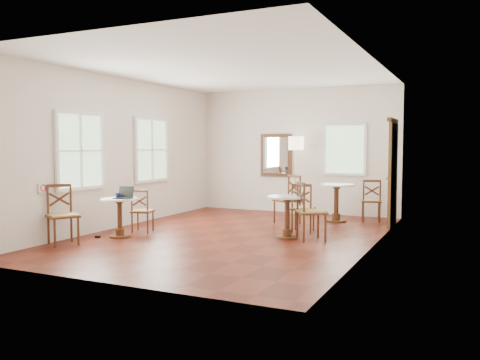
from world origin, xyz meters
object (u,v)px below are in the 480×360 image
(chair_mid_a, at_px, (303,208))
(floor_lamp, at_px, (296,149))
(chair_back_b, at_px, (288,199))
(cafe_table_back, at_px, (336,198))
(chair_near_b, at_px, (62,215))
(chair_mid_b, at_px, (310,211))
(cafe_table_near, at_px, (120,213))
(laptop, at_px, (124,196))
(cafe_table_mid, at_px, (287,212))
(power_adapter, at_px, (98,237))
(water_glass, at_px, (115,195))
(chair_back_a, at_px, (371,200))
(mouse, at_px, (116,198))
(chair_near_a, at_px, (142,211))
(navy_mug, at_px, (118,196))

(chair_mid_a, distance_m, floor_lamp, 2.67)
(chair_back_b, bearing_deg, cafe_table_back, 66.85)
(cafe_table_back, relative_size, chair_near_b, 0.82)
(chair_mid_b, height_order, floor_lamp, floor_lamp)
(cafe_table_near, relative_size, chair_near_b, 0.70)
(laptop, bearing_deg, cafe_table_mid, 16.51)
(cafe_table_back, bearing_deg, power_adapter, -132.74)
(cafe_table_back, height_order, water_glass, cafe_table_back)
(chair_mid_b, distance_m, water_glass, 3.48)
(chair_back_a, distance_m, mouse, 5.42)
(cafe_table_mid, height_order, chair_near_a, chair_near_a)
(chair_near_b, relative_size, mouse, 12.17)
(chair_back_b, bearing_deg, power_adapter, -98.01)
(laptop, distance_m, water_glass, 0.19)
(water_glass, bearing_deg, cafe_table_near, 0.23)
(chair_mid_a, bearing_deg, floor_lamp, -76.04)
(cafe_table_back, bearing_deg, cafe_table_near, -131.45)
(chair_near_a, height_order, laptop, laptop)
(cafe_table_near, height_order, cafe_table_mid, cafe_table_mid)
(cafe_table_mid, height_order, chair_near_b, chair_near_b)
(chair_near_b, height_order, power_adapter, chair_near_b)
(cafe_table_near, height_order, chair_near_b, chair_near_b)
(floor_lamp, distance_m, navy_mug, 4.66)
(laptop, bearing_deg, cafe_table_near, -169.24)
(chair_back_b, xyz_separation_m, navy_mug, (-2.20, -2.84, 0.24))
(cafe_table_back, height_order, floor_lamp, floor_lamp)
(chair_back_b, relative_size, water_glass, 9.78)
(chair_near_a, bearing_deg, water_glass, 61.77)
(cafe_table_mid, distance_m, chair_back_b, 1.73)
(chair_near_b, height_order, mouse, chair_near_b)
(mouse, bearing_deg, cafe_table_back, 47.30)
(chair_back_a, height_order, floor_lamp, floor_lamp)
(chair_near_a, height_order, power_adapter, chair_near_a)
(navy_mug, bearing_deg, chair_back_a, 45.78)
(mouse, bearing_deg, navy_mug, 113.31)
(chair_mid_b, bearing_deg, chair_near_a, 65.01)
(chair_near_b, distance_m, navy_mug, 1.04)
(chair_near_b, bearing_deg, chair_mid_a, -19.04)
(cafe_table_near, relative_size, chair_mid_b, 0.69)
(laptop, bearing_deg, chair_near_b, -126.14)
(chair_mid_a, xyz_separation_m, floor_lamp, (-0.91, 2.25, 1.11))
(cafe_table_mid, bearing_deg, chair_near_a, -168.04)
(cafe_table_mid, bearing_deg, floor_lamp, 106.11)
(cafe_table_mid, bearing_deg, navy_mug, -156.50)
(chair_back_a, xyz_separation_m, floor_lamp, (-1.83, 0.32, 1.12))
(cafe_table_mid, relative_size, mouse, 9.12)
(chair_near_b, bearing_deg, power_adapter, 21.29)
(chair_near_a, distance_m, chair_mid_b, 3.18)
(chair_near_b, xyz_separation_m, water_glass, (0.34, 0.93, 0.26))
(chair_near_a, height_order, navy_mug, chair_near_a)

